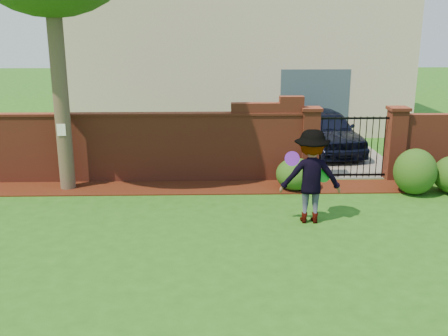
{
  "coord_description": "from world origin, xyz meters",
  "views": [
    {
      "loc": [
        -0.13,
        -8.75,
        3.87
      ],
      "look_at": [
        0.15,
        1.4,
        1.05
      ],
      "focal_mm": 41.52,
      "sensor_mm": 36.0,
      "label": 1
    }
  ],
  "objects_px": {
    "car": "(327,132)",
    "frisbee_green": "(324,175)",
    "frisbee_purple": "(292,159)",
    "man": "(311,177)"
  },
  "relations": [
    {
      "from": "car",
      "to": "man",
      "type": "xyz_separation_m",
      "value": [
        -1.62,
        -5.79,
        0.27
      ]
    },
    {
      "from": "car",
      "to": "frisbee_green",
      "type": "height_order",
      "value": "car"
    },
    {
      "from": "car",
      "to": "man",
      "type": "distance_m",
      "value": 6.02
    },
    {
      "from": "frisbee_purple",
      "to": "frisbee_green",
      "type": "height_order",
      "value": "frisbee_purple"
    },
    {
      "from": "man",
      "to": "frisbee_purple",
      "type": "bearing_deg",
      "value": -1.94
    },
    {
      "from": "man",
      "to": "frisbee_green",
      "type": "height_order",
      "value": "man"
    },
    {
      "from": "car",
      "to": "frisbee_purple",
      "type": "distance_m",
      "value": 6.13
    },
    {
      "from": "man",
      "to": "frisbee_purple",
      "type": "xyz_separation_m",
      "value": [
        -0.38,
        0.03,
        0.37
      ]
    },
    {
      "from": "car",
      "to": "frisbee_green",
      "type": "bearing_deg",
      "value": -111.35
    },
    {
      "from": "car",
      "to": "man",
      "type": "bearing_deg",
      "value": -113.7
    }
  ]
}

